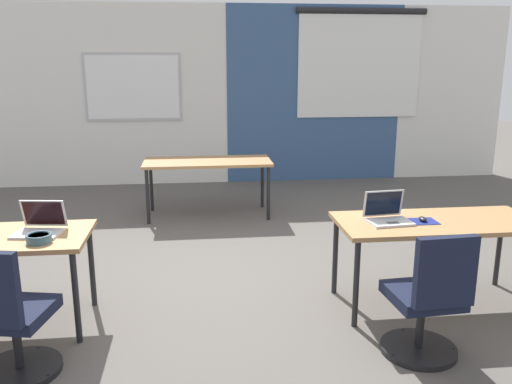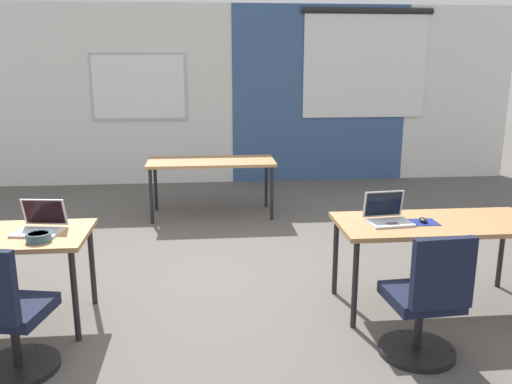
{
  "view_description": "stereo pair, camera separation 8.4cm",
  "coord_description": "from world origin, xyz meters",
  "px_view_note": "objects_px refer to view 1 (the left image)",
  "views": [
    {
      "loc": [
        -0.15,
        -4.46,
        1.97
      ],
      "look_at": [
        0.34,
        -0.22,
        0.9
      ],
      "focal_mm": 37.39,
      "sensor_mm": 36.0,
      "label": 1
    },
    {
      "loc": [
        -0.07,
        -4.47,
        1.97
      ],
      "look_at": [
        0.34,
        -0.22,
        0.9
      ],
      "focal_mm": 37.39,
      "sensor_mm": 36.0,
      "label": 2
    }
  ],
  "objects_px": {
    "laptop_near_right_inner": "(387,215)",
    "snack_bowl": "(39,238)",
    "desk_near_right": "(437,228)",
    "desk_far_center": "(208,165)",
    "chair_near_right_inner": "(427,306)",
    "chair_near_left_inner": "(8,325)",
    "mouse_near_right_inner": "(423,219)",
    "laptop_near_left_inner": "(39,226)"
  },
  "relations": [
    {
      "from": "desk_far_center",
      "to": "chair_near_right_inner",
      "type": "bearing_deg",
      "value": -69.32
    },
    {
      "from": "laptop_near_left_inner",
      "to": "chair_near_right_inner",
      "type": "height_order",
      "value": "laptop_near_left_inner"
    },
    {
      "from": "mouse_near_right_inner",
      "to": "snack_bowl",
      "type": "distance_m",
      "value": 2.88
    },
    {
      "from": "chair_near_left_inner",
      "to": "mouse_near_right_inner",
      "type": "xyz_separation_m",
      "value": [
        2.94,
        0.7,
        0.36
      ]
    },
    {
      "from": "laptop_near_right_inner",
      "to": "mouse_near_right_inner",
      "type": "xyz_separation_m",
      "value": [
        0.28,
        -0.03,
        -0.03
      ]
    },
    {
      "from": "chair_near_left_inner",
      "to": "chair_near_right_inner",
      "type": "distance_m",
      "value": 2.68
    },
    {
      "from": "mouse_near_right_inner",
      "to": "laptop_near_left_inner",
      "type": "bearing_deg",
      "value": 178.92
    },
    {
      "from": "chair_near_left_inner",
      "to": "chair_near_right_inner",
      "type": "height_order",
      "value": "same"
    },
    {
      "from": "desk_far_center",
      "to": "laptop_near_left_inner",
      "type": "distance_m",
      "value": 3.06
    },
    {
      "from": "laptop_near_left_inner",
      "to": "snack_bowl",
      "type": "bearing_deg",
      "value": -68.13
    },
    {
      "from": "desk_near_right",
      "to": "laptop_near_right_inner",
      "type": "bearing_deg",
      "value": 177.73
    },
    {
      "from": "mouse_near_right_inner",
      "to": "chair_near_left_inner",
      "type": "bearing_deg",
      "value": -166.6
    },
    {
      "from": "desk_far_center",
      "to": "laptop_near_right_inner",
      "type": "relative_size",
      "value": 4.51
    },
    {
      "from": "desk_near_right",
      "to": "laptop_near_left_inner",
      "type": "relative_size",
      "value": 4.34
    },
    {
      "from": "desk_far_center",
      "to": "chair_near_right_inner",
      "type": "distance_m",
      "value": 3.83
    },
    {
      "from": "laptop_near_right_inner",
      "to": "mouse_near_right_inner",
      "type": "distance_m",
      "value": 0.28
    },
    {
      "from": "chair_near_right_inner",
      "to": "snack_bowl",
      "type": "relative_size",
      "value": 5.18
    },
    {
      "from": "mouse_near_right_inner",
      "to": "desk_far_center",
      "type": "bearing_deg",
      "value": 119.88
    },
    {
      "from": "laptop_near_left_inner",
      "to": "chair_near_left_inner",
      "type": "distance_m",
      "value": 0.85
    },
    {
      "from": "desk_near_right",
      "to": "chair_near_right_inner",
      "type": "distance_m",
      "value": 0.92
    },
    {
      "from": "chair_near_left_inner",
      "to": "mouse_near_right_inner",
      "type": "bearing_deg",
      "value": -154.76
    },
    {
      "from": "chair_near_left_inner",
      "to": "desk_near_right",
      "type": "bearing_deg",
      "value": -155.01
    },
    {
      "from": "desk_far_center",
      "to": "laptop_near_right_inner",
      "type": "height_order",
      "value": "laptop_near_right_inner"
    },
    {
      "from": "laptop_near_left_inner",
      "to": "chair_near_right_inner",
      "type": "relative_size",
      "value": 0.4
    },
    {
      "from": "laptop_near_right_inner",
      "to": "desk_near_right",
      "type": "bearing_deg",
      "value": -7.94
    },
    {
      "from": "snack_bowl",
      "to": "laptop_near_left_inner",
      "type": "bearing_deg",
      "value": 103.63
    },
    {
      "from": "laptop_near_right_inner",
      "to": "chair_near_right_inner",
      "type": "bearing_deg",
      "value": -95.0
    },
    {
      "from": "chair_near_left_inner",
      "to": "laptop_near_right_inner",
      "type": "distance_m",
      "value": 2.79
    },
    {
      "from": "desk_near_right",
      "to": "chair_near_left_inner",
      "type": "xyz_separation_m",
      "value": [
        -3.08,
        -0.72,
        -0.28
      ]
    },
    {
      "from": "laptop_near_left_inner",
      "to": "mouse_near_right_inner",
      "type": "xyz_separation_m",
      "value": [
        2.92,
        -0.05,
        -0.03
      ]
    },
    {
      "from": "desk_far_center",
      "to": "chair_near_left_inner",
      "type": "distance_m",
      "value": 3.77
    },
    {
      "from": "laptop_near_right_inner",
      "to": "snack_bowl",
      "type": "relative_size",
      "value": 2.0
    },
    {
      "from": "desk_far_center",
      "to": "laptop_near_left_inner",
      "type": "bearing_deg",
      "value": -115.31
    },
    {
      "from": "chair_near_left_inner",
      "to": "laptop_near_right_inner",
      "type": "height_order",
      "value": "laptop_near_right_inner"
    },
    {
      "from": "desk_near_right",
      "to": "chair_near_right_inner",
      "type": "relative_size",
      "value": 1.74
    },
    {
      "from": "laptop_near_right_inner",
      "to": "snack_bowl",
      "type": "xyz_separation_m",
      "value": [
        -2.59,
        -0.2,
        -0.02
      ]
    },
    {
      "from": "desk_far_center",
      "to": "chair_near_left_inner",
      "type": "height_order",
      "value": "chair_near_left_inner"
    },
    {
      "from": "desk_near_right",
      "to": "chair_near_right_inner",
      "type": "xyz_separation_m",
      "value": [
        -0.4,
        -0.77,
        -0.28
      ]
    },
    {
      "from": "desk_near_right",
      "to": "laptop_near_right_inner",
      "type": "relative_size",
      "value": 4.51
    },
    {
      "from": "chair_near_left_inner",
      "to": "snack_bowl",
      "type": "bearing_deg",
      "value": -85.99
    },
    {
      "from": "mouse_near_right_inner",
      "to": "chair_near_right_inner",
      "type": "relative_size",
      "value": 0.11
    },
    {
      "from": "chair_near_left_inner",
      "to": "snack_bowl",
      "type": "relative_size",
      "value": 5.18
    }
  ]
}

